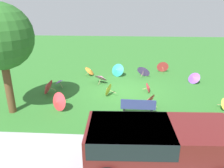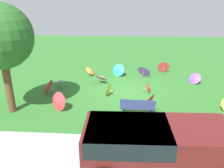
{
  "view_description": "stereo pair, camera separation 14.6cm",
  "coord_description": "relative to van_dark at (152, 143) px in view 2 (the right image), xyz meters",
  "views": [
    {
      "loc": [
        0.08,
        12.48,
        5.26
      ],
      "look_at": [
        0.8,
        0.46,
        0.6
      ],
      "focal_mm": 36.33,
      "sensor_mm": 36.0,
      "label": 1
    },
    {
      "loc": [
        -0.06,
        12.47,
        5.26
      ],
      "look_at": [
        0.8,
        0.46,
        0.6
      ],
      "focal_mm": 36.33,
      "sensor_mm": 36.0,
      "label": 2
    }
  ],
  "objects": [
    {
      "name": "parasol_purple_3",
      "position": [
        -0.35,
        -9.04,
        -0.48
      ],
      "size": [
        1.11,
        0.99,
        0.86
      ],
      "color": "tan",
      "rests_on": "ground"
    },
    {
      "name": "parasol_red_4",
      "position": [
        -0.45,
        -6.25,
        -0.61
      ],
      "size": [
        0.58,
        0.66,
        0.6
      ],
      "color": "tan",
      "rests_on": "ground"
    },
    {
      "name": "parasol_orange_3",
      "position": [
        3.44,
        -9.09,
        -0.54
      ],
      "size": [
        0.74,
        0.81,
        0.67
      ],
      "color": "tan",
      "rests_on": "ground"
    },
    {
      "name": "parasol_purple_1",
      "position": [
        4.99,
        -6.71,
        -0.52
      ],
      "size": [
        0.72,
        0.73,
        0.58
      ],
      "color": "tan",
      "rests_on": "ground"
    },
    {
      "name": "parasol_red_2",
      "position": [
        5.41,
        -5.69,
        -0.46
      ],
      "size": [
        0.83,
        0.95,
        0.91
      ],
      "color": "tan",
      "rests_on": "ground"
    },
    {
      "name": "road_strip",
      "position": [
        0.89,
        0.09,
        -0.91
      ],
      "size": [
        40.0,
        3.55,
        0.01
      ],
      "primitive_type": "cube",
      "color": "#9E9EA3",
      "rests_on": "ground"
    },
    {
      "name": "parasol_purple_0",
      "position": [
        -3.48,
        -7.99,
        -0.55
      ],
      "size": [
        0.99,
        1.01,
        0.72
      ],
      "color": "tan",
      "rests_on": "ground"
    },
    {
      "name": "shade_tree",
      "position": [
        6.4,
        -3.44,
        2.71
      ],
      "size": [
        2.91,
        2.91,
        5.1
      ],
      "color": "brown",
      "rests_on": "ground"
    },
    {
      "name": "parasol_pink_3",
      "position": [
        2.49,
        -7.58,
        -0.49
      ],
      "size": [
        1.1,
        1.08,
        0.72
      ],
      "color": "tan",
      "rests_on": "ground"
    },
    {
      "name": "parasol_yellow_1",
      "position": [
        1.93,
        -5.68,
        -0.54
      ],
      "size": [
        0.79,
        0.79,
        0.73
      ],
      "color": "tan",
      "rests_on": "ground"
    },
    {
      "name": "ground",
      "position": [
        0.89,
        -6.38,
        -0.91
      ],
      "size": [
        40.0,
        40.0,
        0.0
      ],
      "primitive_type": "plane",
      "color": "#2D6B28"
    },
    {
      "name": "van_dark",
      "position": [
        0.0,
        0.0,
        0.0
      ],
      "size": [
        4.66,
        2.25,
        1.53
      ],
      "color": "#591919",
      "rests_on": "ground"
    },
    {
      "name": "parasol_red_3",
      "position": [
        -0.24,
        -4.26,
        -0.5
      ],
      "size": [
        0.85,
        0.95,
        0.81
      ],
      "color": "tan",
      "rests_on": "ground"
    },
    {
      "name": "parasol_red_5",
      "position": [
        4.2,
        -3.7,
        -0.44
      ],
      "size": [
        0.99,
        0.95,
        0.94
      ],
      "color": "tan",
      "rests_on": "ground"
    },
    {
      "name": "parasol_teal_3",
      "position": [
        1.52,
        -9.04,
        -0.45
      ],
      "size": [
        1.11,
        1.07,
        0.92
      ],
      "color": "tan",
      "rests_on": "ground"
    },
    {
      "name": "park_bench",
      "position": [
        0.33,
        -3.34,
        -0.45
      ],
      "size": [
        1.62,
        0.53,
        0.9
      ],
      "color": "navy",
      "rests_on": "ground"
    },
    {
      "name": "parasol_red_0",
      "position": [
        -1.81,
        -10.2,
        -0.48
      ],
      "size": [
        0.87,
        0.75,
        0.86
      ],
      "color": "tan",
      "rests_on": "ground"
    }
  ]
}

